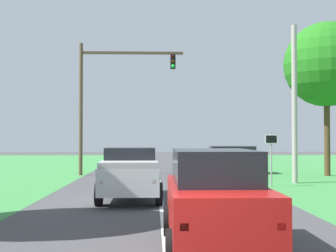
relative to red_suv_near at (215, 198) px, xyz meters
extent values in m
plane|color=#424244|center=(-1.01, 8.87, -1.07)|extent=(120.00, 120.00, 0.00)
cube|color=#9E1411|center=(0.00, -0.06, -0.21)|extent=(1.91, 4.70, 1.01)
cube|color=black|center=(0.00, 0.17, 0.65)|extent=(1.67, 2.92, 0.70)
cube|color=red|center=(-0.79, -2.37, -0.16)|extent=(0.14, 0.06, 0.12)
cube|color=red|center=(0.75, -2.38, -0.16)|extent=(0.14, 0.06, 0.12)
cylinder|color=black|center=(-0.93, 1.40, -0.71)|extent=(0.23, 0.72, 0.72)
cylinder|color=black|center=(0.95, 1.38, -0.71)|extent=(0.23, 0.72, 0.72)
cylinder|color=black|center=(-0.95, -1.51, -0.71)|extent=(0.23, 0.72, 0.72)
cylinder|color=black|center=(0.93, -1.52, -0.71)|extent=(0.23, 0.72, 0.72)
cube|color=silver|center=(-2.15, 8.02, -0.21)|extent=(2.13, 5.48, 0.93)
cube|color=black|center=(-2.15, 7.74, 0.58)|extent=(1.84, 2.10, 0.64)
cube|color=#B8B8B8|center=(-2.13, 6.32, 0.36)|extent=(1.98, 2.10, 0.20)
cube|color=red|center=(-2.96, 5.31, -0.16)|extent=(0.14, 0.06, 0.12)
cube|color=red|center=(-1.27, 5.33, -0.16)|extent=(0.14, 0.06, 0.12)
cylinder|color=black|center=(-3.21, 9.69, -0.67)|extent=(0.26, 0.80, 0.80)
cylinder|color=black|center=(-1.15, 9.72, -0.67)|extent=(0.26, 0.80, 0.80)
cylinder|color=black|center=(-3.16, 6.31, -0.67)|extent=(0.26, 0.80, 0.80)
cylinder|color=black|center=(-1.10, 6.34, -0.67)|extent=(0.26, 0.80, 0.80)
cylinder|color=brown|center=(-5.88, 19.69, 3.08)|extent=(0.24, 0.24, 8.30)
cube|color=#4C3D2B|center=(-2.66, 19.69, 6.63)|extent=(6.44, 0.16, 0.16)
cube|color=black|center=(-0.09, 19.69, 6.08)|extent=(0.32, 0.28, 0.90)
sphere|color=black|center=(-0.09, 19.54, 6.38)|extent=(0.22, 0.22, 0.22)
sphere|color=black|center=(-0.09, 19.54, 6.08)|extent=(0.22, 0.22, 0.22)
sphere|color=#1ED83F|center=(-0.09, 19.54, 5.78)|extent=(0.22, 0.22, 0.22)
cylinder|color=gray|center=(4.34, 12.48, 0.24)|extent=(0.08, 0.08, 2.62)
cube|color=white|center=(4.34, 12.45, 1.19)|extent=(0.60, 0.03, 0.44)
cube|color=black|center=(4.34, 12.44, 1.19)|extent=(0.52, 0.01, 0.36)
cylinder|color=#4C351E|center=(9.39, 18.73, 1.39)|extent=(0.36, 0.36, 4.92)
sphere|color=#22701A|center=(9.39, 18.73, 5.81)|extent=(5.23, 5.23, 5.23)
cube|color=maroon|center=(3.60, 20.77, -0.26)|extent=(4.78, 1.86, 0.94)
cube|color=black|center=(3.84, 20.77, 0.46)|extent=(2.87, 1.63, 0.51)
cube|color=red|center=(1.24, 21.53, -0.21)|extent=(0.06, 0.14, 0.12)
cube|color=red|center=(1.24, 20.02, -0.21)|extent=(0.06, 0.14, 0.12)
cylinder|color=black|center=(5.08, 21.69, -0.73)|extent=(0.68, 0.22, 0.68)
cylinder|color=black|center=(5.08, 19.84, -0.73)|extent=(0.68, 0.22, 0.68)
cylinder|color=black|center=(2.12, 21.70, -0.73)|extent=(0.68, 0.22, 0.68)
cylinder|color=black|center=(2.12, 19.85, -0.73)|extent=(0.68, 0.22, 0.68)
cylinder|color=#9E998E|center=(5.98, 14.15, 3.02)|extent=(0.28, 0.28, 8.19)
camera|label=1|loc=(-1.26, -9.78, 1.25)|focal=50.05mm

